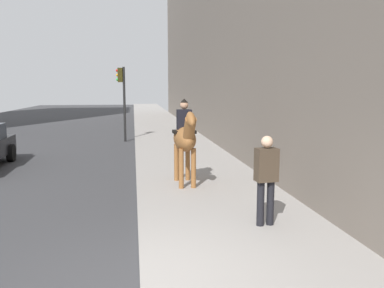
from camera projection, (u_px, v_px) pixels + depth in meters
name	position (u px, v px, depth m)	size (l,w,h in m)	color
sidewalk_slab	(272.00, 277.00, 5.63)	(120.00, 3.68, 0.12)	gray
mounted_horse_near	(185.00, 137.00, 10.55)	(2.15, 0.61, 2.29)	brown
pedestrian_greeting	(266.00, 174.00, 7.44)	(0.30, 0.42, 1.70)	black
traffic_light_near_curb	(122.00, 92.00, 19.86)	(0.20, 0.44, 3.72)	black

